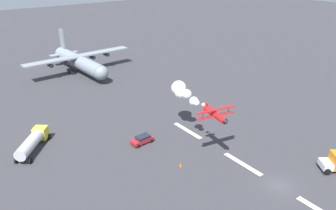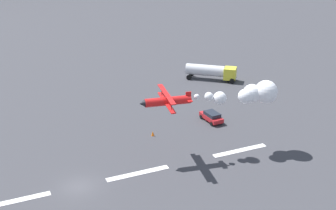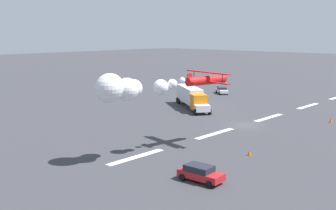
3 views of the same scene
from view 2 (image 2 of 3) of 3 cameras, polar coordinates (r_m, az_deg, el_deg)
The scene contains 8 objects.
ground_plane at distance 54.55m, azimuth -11.11°, elevation -10.02°, with size 440.00×440.00×0.00m, color #38383D.
runway_stripe_2 at distance 53.85m, azimuth -18.81°, elevation -11.36°, with size 8.00×0.90×0.01m, color white.
runway_stripe_3 at distance 56.19m, azimuth -3.80°, elevation -8.55°, with size 8.00×0.90×0.01m, color white.
runway_stripe_4 at distance 61.98m, azimuth 9.01°, elevation -5.65°, with size 8.00×0.90×0.01m, color white.
stunt_biplane_red at distance 59.45m, azimuth 10.03°, elevation 1.35°, with size 18.03×7.51×3.03m.
fuel_tanker_truck at distance 87.64m, azimuth 5.51°, elevation 4.26°, with size 8.99×7.99×2.90m.
airport_staff_sedan at distance 69.75m, azimuth 5.50°, elevation -1.43°, with size 2.27×4.37×1.52m.
traffic_cone_far at distance 65.05m, azimuth -1.93°, elevation -3.59°, with size 0.44×0.44×0.75m, color orange.
Camera 2 is at (-8.83, -45.46, 28.83)m, focal length 48.50 mm.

